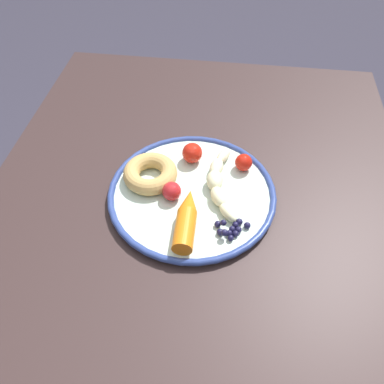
% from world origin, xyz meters
% --- Properties ---
extents(ground_plane, '(6.00, 6.00, 0.00)m').
position_xyz_m(ground_plane, '(0.00, 0.00, 0.00)').
color(ground_plane, '#312E3C').
extents(dining_table, '(0.94, 0.78, 0.75)m').
position_xyz_m(dining_table, '(0.00, 0.00, 0.64)').
color(dining_table, '#332423').
rests_on(dining_table, ground_plane).
extents(plate, '(0.30, 0.30, 0.02)m').
position_xyz_m(plate, '(-0.00, -0.01, 0.76)').
color(plate, silver).
rests_on(plate, dining_table).
extents(banana, '(0.18, 0.07, 0.03)m').
position_xyz_m(banana, '(-0.02, 0.04, 0.78)').
color(banana, '#EDEBB8').
rests_on(banana, plate).
extents(carrot_orange, '(0.12, 0.04, 0.03)m').
position_xyz_m(carrot_orange, '(0.07, -0.01, 0.78)').
color(carrot_orange, orange).
rests_on(carrot_orange, plate).
extents(donut, '(0.14, 0.14, 0.03)m').
position_xyz_m(donut, '(-0.02, -0.09, 0.78)').
color(donut, tan).
rests_on(donut, plate).
extents(blueberry_pile, '(0.05, 0.06, 0.02)m').
position_xyz_m(blueberry_pile, '(0.08, 0.07, 0.77)').
color(blueberry_pile, '#191638').
rests_on(blueberry_pile, plate).
extents(tomato_near, '(0.04, 0.04, 0.04)m').
position_xyz_m(tomato_near, '(-0.08, -0.02, 0.78)').
color(tomato_near, red).
rests_on(tomato_near, plate).
extents(tomato_mid, '(0.03, 0.03, 0.03)m').
position_xyz_m(tomato_mid, '(0.02, -0.04, 0.78)').
color(tomato_mid, red).
rests_on(tomato_mid, plate).
extents(tomato_far, '(0.03, 0.03, 0.03)m').
position_xyz_m(tomato_far, '(-0.07, 0.08, 0.78)').
color(tomato_far, red).
rests_on(tomato_far, plate).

